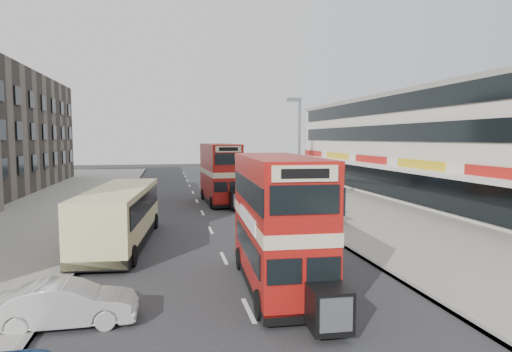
{
  "coord_description": "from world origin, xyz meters",
  "views": [
    {
      "loc": [
        -2.4,
        -10.83,
        5.37
      ],
      "look_at": [
        1.19,
        6.65,
        3.8
      ],
      "focal_mm": 30.33,
      "sensor_mm": 36.0,
      "label": 1
    }
  ],
  "objects": [
    {
      "name": "pavement_left",
      "position": [
        -12.0,
        20.0,
        0.07
      ],
      "size": [
        12.0,
        90.0,
        0.15
      ],
      "primitive_type": "cube",
      "color": "gray",
      "rests_on": "ground"
    },
    {
      "name": "coach",
      "position": [
        -4.76,
        11.46,
        1.58
      ],
      "size": [
        3.47,
        10.32,
        2.68
      ],
      "rotation": [
        0.0,
        0.0,
        -0.09
      ],
      "color": "black",
      "rests_on": "ground"
    },
    {
      "name": "pavement_right",
      "position": [
        12.0,
        20.0,
        0.07
      ],
      "size": [
        12.0,
        90.0,
        0.15
      ],
      "primitive_type": "cube",
      "color": "gray",
      "rests_on": "ground"
    },
    {
      "name": "bus_second",
      "position": [
        1.85,
        24.46,
        2.49
      ],
      "size": [
        2.74,
        8.62,
        4.72
      ],
      "rotation": [
        0.0,
        0.0,
        3.19
      ],
      "color": "black",
      "rests_on": "ground"
    },
    {
      "name": "car_left_front",
      "position": [
        -5.28,
        2.0,
        0.64
      ],
      "size": [
        3.87,
        1.35,
        1.27
      ],
      "primitive_type": "imported",
      "rotation": [
        0.0,
        0.0,
        1.57
      ],
      "color": "beige",
      "rests_on": "ground"
    },
    {
      "name": "street_lamp",
      "position": [
        6.52,
        18.0,
        4.78
      ],
      "size": [
        1.0,
        0.2,
        8.12
      ],
      "color": "slate",
      "rests_on": "ground"
    },
    {
      "name": "car_right_c",
      "position": [
        4.61,
        34.46,
        0.68
      ],
      "size": [
        4.2,
        2.14,
        1.37
      ],
      "primitive_type": "imported",
      "rotation": [
        0.0,
        0.0,
        -1.7
      ],
      "color": "#6187C2",
      "rests_on": "ground"
    },
    {
      "name": "pedestrian_far",
      "position": [
        9.14,
        29.47,
        1.08
      ],
      "size": [
        1.18,
        0.93,
        1.87
      ],
      "primitive_type": "imported",
      "rotation": [
        0.0,
        0.0,
        0.51
      ],
      "color": "gray",
      "rests_on": "pavement_right"
    },
    {
      "name": "ground",
      "position": [
        0.0,
        0.0,
        0.0
      ],
      "size": [
        160.0,
        160.0,
        0.0
      ],
      "primitive_type": "plane",
      "color": "#28282B",
      "rests_on": "ground"
    },
    {
      "name": "road_surface",
      "position": [
        0.0,
        20.0,
        0.01
      ],
      "size": [
        12.0,
        90.0,
        0.01
      ],
      "primitive_type": "cube",
      "color": "#28282B",
      "rests_on": "ground"
    },
    {
      "name": "commercial_row",
      "position": [
        19.95,
        22.0,
        4.7
      ],
      "size": [
        9.9,
        46.2,
        9.3
      ],
      "color": "beige",
      "rests_on": "ground"
    },
    {
      "name": "cyclist",
      "position": [
        4.84,
        17.96,
        0.65
      ],
      "size": [
        0.67,
        1.88,
        1.96
      ],
      "rotation": [
        0.0,
        0.0,
        -0.01
      ],
      "color": "gray",
      "rests_on": "ground"
    },
    {
      "name": "kerb_left",
      "position": [
        -6.1,
        20.0,
        0.07
      ],
      "size": [
        0.2,
        90.0,
        0.16
      ],
      "primitive_type": "cube",
      "color": "gray",
      "rests_on": "ground"
    },
    {
      "name": "car_right_a",
      "position": [
        5.26,
        13.58,
        0.73
      ],
      "size": [
        5.21,
        2.51,
        1.46
      ],
      "primitive_type": "imported",
      "rotation": [
        0.0,
        0.0,
        -1.48
      ],
      "color": "maroon",
      "rests_on": "ground"
    },
    {
      "name": "bus_main",
      "position": [
        1.43,
        3.88,
        2.41
      ],
      "size": [
        2.63,
        8.4,
        4.57
      ],
      "rotation": [
        0.0,
        0.0,
        3.09
      ],
      "color": "black",
      "rests_on": "ground"
    },
    {
      "name": "pedestrian_near",
      "position": [
        8.2,
        15.48,
        0.96
      ],
      "size": [
        0.72,
        0.64,
        1.62
      ],
      "primitive_type": "imported",
      "rotation": [
        0.0,
        0.0,
        3.62
      ],
      "color": "gray",
      "rests_on": "pavement_right"
    },
    {
      "name": "car_right_b",
      "position": [
        4.85,
        23.44,
        0.67
      ],
      "size": [
        4.89,
        2.38,
        1.34
      ],
      "primitive_type": "imported",
      "rotation": [
        0.0,
        0.0,
        -1.61
      ],
      "color": "#B54712",
      "rests_on": "ground"
    },
    {
      "name": "kerb_right",
      "position": [
        6.1,
        20.0,
        0.07
      ],
      "size": [
        0.2,
        90.0,
        0.16
      ],
      "primitive_type": "cube",
      "color": "gray",
      "rests_on": "ground"
    }
  ]
}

